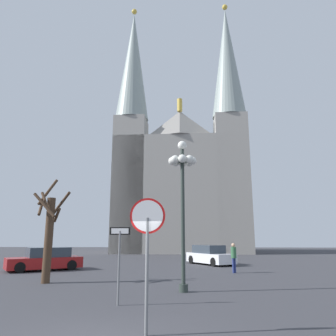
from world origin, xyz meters
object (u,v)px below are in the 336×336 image
object	(u,v)px
bare_tree	(49,232)
parked_car_near_red	(45,259)
parked_car_far_white	(210,255)
pedestrian_walking	(234,255)
one_way_arrow_sign	(119,255)
cathedral	(181,173)
street_lamp	(182,181)
stop_sign	(147,236)

from	to	relation	value
bare_tree	parked_car_near_red	size ratio (longest dim) A/B	1.06
parked_car_far_white	pedestrian_walking	bearing A→B (deg)	-80.03
one_way_arrow_sign	parked_car_far_white	bearing A→B (deg)	75.24
cathedral	pedestrian_walking	distance (m)	26.94
cathedral	one_way_arrow_sign	world-z (taller)	cathedral
parked_car_near_red	pedestrian_walking	bearing A→B (deg)	-3.99
parked_car_near_red	pedestrian_walking	distance (m)	12.08
bare_tree	parked_car_near_red	world-z (taller)	bare_tree
street_lamp	pedestrian_walking	distance (m)	8.27
cathedral	bare_tree	size ratio (longest dim) A/B	7.17
bare_tree	parked_car_far_white	distance (m)	13.74
cathedral	street_lamp	world-z (taller)	cathedral
street_lamp	one_way_arrow_sign	bearing A→B (deg)	-128.61
cathedral	parked_car_near_red	xyz separation A→B (m)	(-8.56, -23.94, -10.35)
one_way_arrow_sign	street_lamp	distance (m)	4.39
bare_tree	pedestrian_walking	size ratio (longest dim) A/B	2.90
pedestrian_walking	stop_sign	bearing A→B (deg)	-106.67
cathedral	street_lamp	distance (m)	32.40
one_way_arrow_sign	parked_car_near_red	size ratio (longest dim) A/B	0.51
pedestrian_walking	one_way_arrow_sign	bearing A→B (deg)	-118.05
parked_car_near_red	parked_car_far_white	xyz separation A→B (m)	(11.01, 5.00, 0.01)
cathedral	stop_sign	bearing A→B (deg)	-90.47
one_way_arrow_sign	pedestrian_walking	size ratio (longest dim) A/B	1.41
stop_sign	one_way_arrow_sign	distance (m)	3.43
stop_sign	parked_car_far_white	world-z (taller)	stop_sign
bare_tree	parked_car_near_red	distance (m)	6.42
stop_sign	street_lamp	size ratio (longest dim) A/B	0.49
street_lamp	parked_car_near_red	world-z (taller)	street_lamp
bare_tree	pedestrian_walking	world-z (taller)	bare_tree
street_lamp	stop_sign	bearing A→B (deg)	-97.82
stop_sign	bare_tree	distance (m)	9.70
street_lamp	parked_car_far_white	size ratio (longest dim) A/B	1.35
pedestrian_walking	bare_tree	bearing A→B (deg)	-153.13
one_way_arrow_sign	parked_car_near_red	distance (m)	12.52
one_way_arrow_sign	pedestrian_walking	world-z (taller)	one_way_arrow_sign
street_lamp	bare_tree	world-z (taller)	street_lamp
cathedral	bare_tree	bearing A→B (deg)	-101.54
stop_sign	parked_car_near_red	size ratio (longest dim) A/B	0.64
bare_tree	parked_car_near_red	xyz separation A→B (m)	(-2.52, 5.67, -1.67)
pedestrian_walking	street_lamp	bearing A→B (deg)	-113.43
street_lamp	pedestrian_walking	size ratio (longest dim) A/B	3.55
cathedral	stop_sign	distance (m)	38.47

